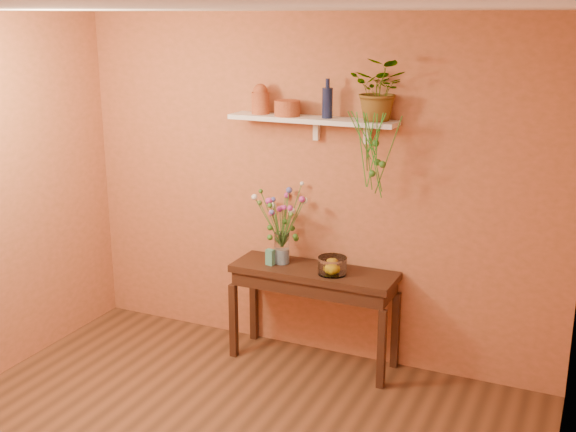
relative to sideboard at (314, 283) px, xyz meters
The scene contains 13 objects.
room 1.90m from the sideboard, 93.82° to the right, with size 4.04×4.04×2.70m.
sideboard is the anchor object (origin of this frame).
wall_shelf 1.25m from the sideboard, 119.49° to the left, with size 1.30×0.24×0.19m.
terracotta_jug 1.47m from the sideboard, 167.80° to the left, with size 0.18×0.18×0.23m.
terracotta_pot 1.35m from the sideboard, 163.27° to the left, with size 0.19×0.19×0.12m, color #AD5730.
blue_bottle 1.39m from the sideboard, 62.20° to the left, with size 0.10×0.10×0.29m.
spider_plant 1.56m from the sideboard, 15.55° to the left, with size 0.40×0.35×0.44m, color #30661F.
plant_fronds 1.15m from the sideboard, ahead, with size 0.42×0.25×0.62m.
glass_vase 0.36m from the sideboard, behind, with size 0.12×0.12×0.25m.
bouquet 0.61m from the sideboard, behind, with size 0.44×0.52×0.50m.
glass_bowl 0.25m from the sideboard, 15.24° to the right, with size 0.22×0.22×0.13m.
lemon 0.24m from the sideboard, 15.57° to the right, with size 0.09×0.09×0.09m, color yellow.
carton 0.39m from the sideboard, behind, with size 0.06×0.05×0.13m, color teal.
Camera 1 is at (2.08, -3.04, 2.67)m, focal length 44.59 mm.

